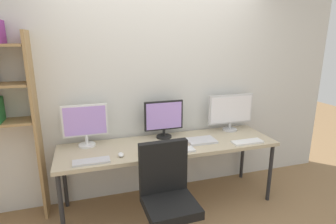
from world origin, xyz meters
name	(u,v)px	position (x,y,z in m)	size (l,w,h in m)	color
wall_back	(159,87)	(0.00, 1.02, 1.30)	(4.78, 0.10, 2.60)	silver
desk	(169,148)	(0.00, 0.60, 0.69)	(2.38, 0.68, 0.74)	tan
office_chair	(168,209)	(-0.22, -0.06, 0.40)	(0.52, 0.52, 0.99)	#2D2D33
monitor_left	(85,123)	(-0.87, 0.81, 0.99)	(0.47, 0.18, 0.45)	silver
monitor_center	(164,118)	(0.00, 0.81, 0.98)	(0.46, 0.18, 0.44)	black
monitor_right	(231,111)	(0.87, 0.81, 0.99)	(0.60, 0.18, 0.46)	silver
keyboard_left	(91,161)	(-0.84, 0.37, 0.75)	(0.34, 0.13, 0.02)	silver
keyboard_center	(176,151)	(0.00, 0.37, 0.75)	(0.39, 0.13, 0.02)	silver
keyboard_right	(247,142)	(0.84, 0.37, 0.75)	(0.35, 0.13, 0.02)	silver
computer_mouse	(121,155)	(-0.56, 0.43, 0.76)	(0.06, 0.10, 0.03)	silver
laptop_closed	(201,141)	(0.36, 0.56, 0.75)	(0.32, 0.22, 0.02)	silver
coffee_mug	(145,151)	(-0.33, 0.39, 0.79)	(0.11, 0.08, 0.09)	orange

